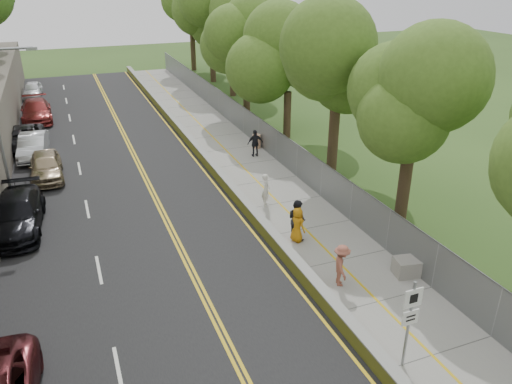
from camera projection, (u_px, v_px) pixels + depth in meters
ground at (325, 317)px, 17.71m from camera, size 140.00×140.00×0.00m
road at (116, 183)px, 28.60m from camera, size 11.20×66.00×0.04m
sidewalk at (245, 164)px, 31.25m from camera, size 4.20×66.00×0.05m
jersey_barrier at (210, 165)px, 30.37m from camera, size 0.42×66.00×0.60m
chainlink_fence at (276, 145)px, 31.55m from camera, size 0.04×66.00×2.00m
trees_fenceside at (314, 46)px, 29.85m from camera, size 7.00×66.00×14.00m
streetlight at (0, 118)px, 24.15m from camera, size 2.52×0.22×8.00m
signpost at (410, 316)px, 14.70m from camera, size 0.62×0.09×3.10m
construction_barrel at (257, 141)px, 33.78m from camera, size 0.57×0.57×0.93m
concrete_block at (408, 267)px, 19.91m from camera, size 1.19×0.98×0.71m
car_3 at (16, 214)px, 23.14m from camera, size 2.62×5.64×1.60m
car_4 at (46, 166)px, 28.83m from camera, size 1.82×4.44×1.51m
car_5 at (33, 146)px, 32.09m from camera, size 1.97×4.64×1.49m
car_6 at (25, 138)px, 33.72m from camera, size 2.44×5.15×1.42m
car_7 at (36, 111)px, 39.64m from camera, size 2.40×5.58×1.60m
car_8 at (32, 90)px, 46.92m from camera, size 1.88×4.11×1.37m
painter_0 at (297, 225)px, 22.16m from camera, size 0.72×0.92×1.65m
painter_1 at (266, 190)px, 25.46m from camera, size 0.58×0.73×1.75m
painter_2 at (297, 219)px, 22.36m from camera, size 0.91×1.06×1.89m
painter_3 at (341, 265)px, 19.08m from camera, size 0.96×1.26×1.72m
person_far at (255, 143)px, 32.12m from camera, size 1.06×0.50×1.76m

